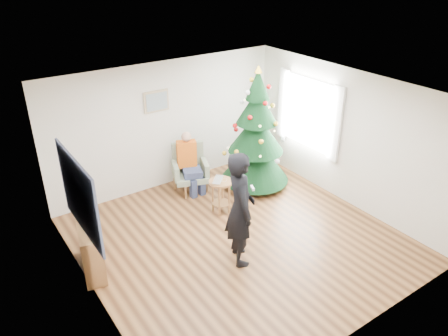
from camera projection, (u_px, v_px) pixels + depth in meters
floor at (239, 239)px, 7.55m from camera, size 5.00×5.00×0.00m
ceiling at (242, 94)px, 6.37m from camera, size 5.00×5.00×0.00m
wall_back at (166, 125)px, 8.79m from camera, size 5.00×0.00×5.00m
wall_front at (367, 253)px, 5.12m from camera, size 5.00×0.00×5.00m
wall_left at (86, 223)px, 5.69m from camera, size 0.00×5.00×5.00m
wall_right at (347, 138)px, 8.22m from camera, size 0.00×5.00×5.00m
window_panel at (309, 113)px, 8.85m from camera, size 0.04×1.30×1.40m
curtains at (308, 113)px, 8.83m from camera, size 0.05×1.75×1.50m
christmas_tree at (256, 134)px, 8.78m from camera, size 1.41×1.41×2.55m
stool at (221, 196)px, 8.17m from camera, size 0.45×0.45×0.67m
laptop at (221, 180)px, 8.01m from camera, size 0.43×0.43×0.03m
armchair at (190, 174)px, 8.95m from camera, size 0.83×0.82×0.97m
seated_person at (190, 162)px, 8.77m from camera, size 0.48×0.62×1.27m
standing_man at (240, 209)px, 6.65m from camera, size 0.68×0.81×1.89m
game_controller at (252, 188)px, 6.59m from camera, size 0.08×0.13×0.04m
console at (91, 247)px, 6.69m from camera, size 0.52×1.04×0.80m
garland at (87, 225)px, 6.50m from camera, size 0.14×0.90×0.14m
tapestry at (79, 196)px, 5.82m from camera, size 0.03×1.50×1.15m
framed_picture at (156, 101)px, 8.41m from camera, size 0.52×0.05×0.42m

